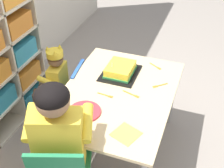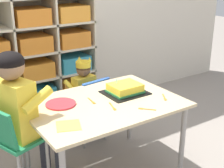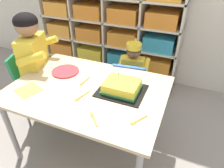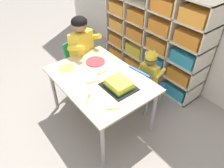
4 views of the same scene
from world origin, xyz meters
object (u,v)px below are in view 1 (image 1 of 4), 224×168
classroom_chair_blue (67,92)px  fork_beside_plate_stack (159,86)px  birthday_cake_on_tray (120,70)px  paper_plate_stack (85,111)px  fork_near_child_seat (156,67)px  adult_helper_seated (60,133)px  fork_by_napkin (132,94)px  fork_near_cake_tray (106,95)px  activity_table (117,99)px  child_with_crown (53,78)px

classroom_chair_blue → fork_beside_plate_stack: classroom_chair_blue is taller
birthday_cake_on_tray → paper_plate_stack: birthday_cake_on_tray is taller
classroom_chair_blue → fork_near_child_seat: classroom_chair_blue is taller
adult_helper_seated → fork_by_napkin: (0.57, -0.29, -0.04)m
fork_by_napkin → fork_beside_plate_stack: bearing=-116.4°
classroom_chair_blue → birthday_cake_on_tray: (0.07, -0.47, 0.29)m
fork_beside_plate_stack → fork_near_cake_tray: bearing=173.8°
birthday_cake_on_tray → paper_plate_stack: size_ratio=1.48×
adult_helper_seated → fork_by_napkin: bearing=-136.1°
activity_table → classroom_chair_blue: bearing=72.2°
paper_plate_stack → fork_by_napkin: bearing=-40.0°
fork_beside_plate_stack → fork_by_napkin: size_ratio=0.74×
birthday_cake_on_tray → fork_beside_plate_stack: (-0.06, -0.33, -0.03)m
classroom_chair_blue → paper_plate_stack: (-0.45, -0.39, 0.26)m
adult_helper_seated → paper_plate_stack: (0.27, -0.04, -0.04)m
child_with_crown → paper_plate_stack: child_with_crown is taller
activity_table → classroom_chair_blue: (0.17, 0.53, -0.20)m
birthday_cake_on_tray → fork_by_napkin: size_ratio=2.38×
birthday_cake_on_tray → fork_near_cake_tray: (-0.31, 0.00, -0.03)m
classroom_chair_blue → adult_helper_seated: (-0.72, -0.35, 0.30)m
child_with_crown → paper_plate_stack: size_ratio=3.65×
adult_helper_seated → fork_by_napkin: 0.64m
activity_table → paper_plate_stack: paper_plate_stack is taller
fork_beside_plate_stack → birthday_cake_on_tray: bearing=127.6°
fork_by_napkin → classroom_chair_blue: bearing=2.6°
paper_plate_stack → fork_beside_plate_stack: paper_plate_stack is taller
fork_beside_plate_stack → activity_table: bearing=171.8°
activity_table → fork_near_cake_tray: 0.11m
paper_plate_stack → fork_by_napkin: 0.39m
child_with_crown → birthday_cake_on_tray: size_ratio=2.46×
activity_table → adult_helper_seated: (-0.55, 0.18, 0.11)m
classroom_chair_blue → child_with_crown: (-0.01, 0.11, 0.13)m
child_with_crown → fork_by_napkin: size_ratio=5.85×
classroom_chair_blue → adult_helper_seated: bearing=18.8°
birthday_cake_on_tray → paper_plate_stack: (-0.53, 0.08, -0.03)m
fork_near_cake_tray → birthday_cake_on_tray: bearing=-84.6°
adult_helper_seated → fork_near_cake_tray: 0.51m
birthday_cake_on_tray → child_with_crown: bearing=98.5°
classroom_chair_blue → child_with_crown: 0.17m
adult_helper_seated → fork_near_child_seat: adult_helper_seated is taller
fork_beside_plate_stack → fork_near_child_seat: bearing=65.8°
classroom_chair_blue → birthday_cake_on_tray: 0.56m
adult_helper_seated → fork_beside_plate_stack: (0.74, -0.45, -0.04)m
fork_beside_plate_stack → child_with_crown: bearing=139.2°
adult_helper_seated → fork_near_child_seat: size_ratio=9.31×
activity_table → fork_near_child_seat: (0.44, -0.19, 0.07)m
child_with_crown → fork_by_napkin: child_with_crown is taller
activity_table → fork_near_child_seat: 0.48m
fork_by_napkin → paper_plate_stack: bearing=66.6°
activity_table → adult_helper_seated: size_ratio=1.06×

